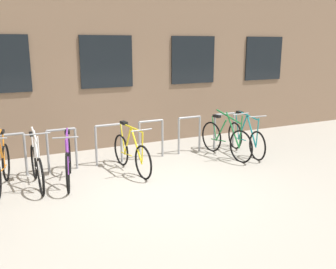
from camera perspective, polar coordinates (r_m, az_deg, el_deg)
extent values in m
plane|color=#9E998E|center=(6.87, -0.69, -8.39)|extent=(42.00, 42.00, 0.00)
cube|color=#7A604C|center=(12.08, -13.41, 13.56)|extent=(28.00, 5.63, 5.28)
cube|color=black|center=(9.35, -9.27, 10.81)|extent=(1.30, 0.04, 1.25)
cube|color=black|center=(10.31, 3.84, 11.20)|extent=(1.30, 0.04, 1.25)
cube|color=black|center=(11.69, 14.30, 11.10)|extent=(1.30, 0.04, 1.25)
cylinder|color=gray|center=(7.97, -20.78, -2.86)|extent=(0.05, 0.05, 0.87)
cylinder|color=gray|center=(7.85, -23.11, -0.04)|extent=(0.57, 0.05, 0.05)
cylinder|color=gray|center=(8.01, -17.74, -2.53)|extent=(0.05, 0.05, 0.87)
cylinder|color=gray|center=(8.11, -13.75, -2.08)|extent=(0.05, 0.05, 0.87)
cylinder|color=gray|center=(7.95, -15.93, 0.70)|extent=(0.57, 0.05, 0.05)
cylinder|color=gray|center=(8.20, -10.83, -1.75)|extent=(0.05, 0.05, 0.87)
cylinder|color=gray|center=(8.36, -7.06, -1.31)|extent=(0.05, 0.05, 0.87)
cylinder|color=gray|center=(8.18, -9.04, 1.41)|extent=(0.57, 0.05, 0.05)
cylinder|color=gray|center=(8.51, -4.33, -0.99)|extent=(0.05, 0.05, 0.87)
cylinder|color=gray|center=(8.73, -0.85, -0.58)|extent=(0.05, 0.05, 0.87)
cylinder|color=gray|center=(8.51, -2.60, 2.05)|extent=(0.57, 0.05, 0.05)
cylinder|color=gray|center=(8.91, 1.64, -0.28)|extent=(0.05, 0.05, 0.87)
cylinder|color=gray|center=(9.18, 4.81, 0.09)|extent=(0.05, 0.05, 0.87)
cylinder|color=gray|center=(8.95, 3.29, 2.61)|extent=(0.57, 0.05, 0.05)
cylinder|color=gray|center=(9.41, 7.05, 0.36)|extent=(0.05, 0.05, 0.87)
cylinder|color=gray|center=(9.72, 9.88, 0.70)|extent=(0.05, 0.05, 0.87)
cylinder|color=gray|center=(9.47, 8.58, 3.09)|extent=(0.57, 0.05, 0.05)
torus|color=black|center=(7.95, -14.74, -3.07)|extent=(0.21, 0.74, 0.75)
torus|color=black|center=(6.90, -14.95, -5.62)|extent=(0.21, 0.74, 0.75)
cylinder|color=#722D99|center=(7.11, -15.02, -2.76)|extent=(0.15, 0.52, 0.67)
cylinder|color=#722D99|center=(7.54, -14.91, -2.20)|extent=(0.12, 0.40, 0.58)
cylinder|color=#722D99|center=(7.22, -15.12, -0.23)|extent=(0.23, 0.86, 0.13)
cylinder|color=#722D99|center=(7.69, -14.78, -3.83)|extent=(0.15, 0.54, 0.08)
cylinder|color=#722D99|center=(7.79, -14.87, -1.47)|extent=(0.07, 0.20, 0.51)
cylinder|color=#722D99|center=(6.84, -15.10, -3.18)|extent=(0.04, 0.08, 0.60)
cube|color=black|center=(7.64, -15.01, 0.40)|extent=(0.14, 0.22, 0.06)
cylinder|color=gray|center=(6.78, -15.26, -0.44)|extent=(0.43, 0.12, 0.03)
torus|color=black|center=(8.24, -7.11, -2.35)|extent=(0.10, 0.69, 0.69)
torus|color=black|center=(7.34, -3.78, -4.25)|extent=(0.10, 0.69, 0.69)
cylinder|color=yellow|center=(7.51, -4.81, -1.65)|extent=(0.08, 0.50, 0.68)
cylinder|color=yellow|center=(7.86, -6.12, -0.99)|extent=(0.07, 0.37, 0.67)
cylinder|color=yellow|center=(7.58, -5.43, 1.02)|extent=(0.11, 0.80, 0.04)
cylinder|color=yellow|center=(8.02, -6.34, -2.95)|extent=(0.07, 0.52, 0.07)
cylinder|color=yellow|center=(8.08, -6.91, -0.43)|extent=(0.04, 0.20, 0.61)
cylinder|color=yellow|center=(7.28, -3.90, -1.93)|extent=(0.03, 0.08, 0.61)
cube|color=black|center=(7.92, -6.70, 1.77)|extent=(0.12, 0.21, 0.06)
cylinder|color=gray|center=(7.22, -4.04, 0.67)|extent=(0.44, 0.07, 0.03)
torus|color=black|center=(7.92, -23.34, -3.89)|extent=(0.18, 0.72, 0.73)
cylinder|color=orange|center=(7.52, -23.91, -2.61)|extent=(0.11, 0.37, 0.68)
cylinder|color=orange|center=(7.68, -23.59, -4.63)|extent=(0.12, 0.51, 0.08)
cylinder|color=orange|center=(7.75, -23.64, -1.92)|extent=(0.06, 0.20, 0.62)
cube|color=black|center=(7.59, -23.98, 0.36)|extent=(0.14, 0.22, 0.06)
torus|color=black|center=(9.27, 6.60, -0.34)|extent=(0.11, 0.74, 0.74)
torus|color=black|center=(8.49, 10.99, -1.80)|extent=(0.11, 0.74, 0.74)
cylinder|color=#1E7238|center=(8.62, 9.79, 0.69)|extent=(0.08, 0.51, 0.77)
cylinder|color=#1E7238|center=(8.95, 8.03, 0.62)|extent=(0.07, 0.38, 0.58)
cylinder|color=#1E7238|center=(8.69, 9.11, 2.72)|extent=(0.11, 0.84, 0.22)
cylinder|color=#1E7238|center=(9.08, 7.62, -0.85)|extent=(0.07, 0.53, 0.08)
cylinder|color=#1E7238|center=(9.14, 6.99, 1.10)|extent=(0.04, 0.20, 0.52)
cylinder|color=#1E7238|center=(8.43, 10.98, 0.52)|extent=(0.04, 0.08, 0.70)
cube|color=black|center=(9.02, 7.39, 2.77)|extent=(0.12, 0.21, 0.06)
cylinder|color=gray|center=(8.37, 10.98, 3.07)|extent=(0.44, 0.07, 0.03)
torus|color=black|center=(9.61, 10.11, -0.16)|extent=(0.12, 0.68, 0.68)
torus|color=black|center=(8.75, 13.38, -1.69)|extent=(0.12, 0.68, 0.68)
cylinder|color=teal|center=(8.91, 12.52, 0.59)|extent=(0.10, 0.50, 0.71)
cylinder|color=teal|center=(9.25, 11.22, 0.98)|extent=(0.08, 0.37, 0.66)
cylinder|color=teal|center=(8.99, 12.06, 2.81)|extent=(0.14, 0.81, 0.08)
cylinder|color=teal|center=(9.40, 10.87, -0.66)|extent=(0.09, 0.52, 0.07)
cylinder|color=teal|center=(9.47, 10.45, 1.45)|extent=(0.05, 0.20, 0.60)
cylinder|color=teal|center=(8.69, 13.41, 0.38)|extent=(0.04, 0.08, 0.64)
cube|color=black|center=(9.33, 10.80, 3.29)|extent=(0.12, 0.21, 0.06)
cylinder|color=gray|center=(8.64, 13.44, 2.67)|extent=(0.44, 0.08, 0.03)
torus|color=black|center=(7.83, -19.66, -3.92)|extent=(0.04, 0.68, 0.68)
torus|color=black|center=(6.93, -18.71, -6.10)|extent=(0.04, 0.68, 0.68)
cylinder|color=silver|center=(7.08, -19.21, -2.84)|extent=(0.04, 0.46, 0.79)
cylinder|color=silver|center=(7.44, -19.52, -2.70)|extent=(0.04, 0.33, 0.64)
cylinder|color=silver|center=(7.14, -19.55, -0.15)|extent=(0.04, 0.73, 0.19)
cylinder|color=silver|center=(7.61, -19.43, -4.59)|extent=(0.02, 0.48, 0.07)
cylinder|color=silver|center=(7.67, -19.75, -2.07)|extent=(0.02, 0.20, 0.58)
cylinder|color=silver|center=(6.84, -18.97, -3.17)|extent=(0.03, 0.08, 0.73)
cube|color=black|center=(7.50, -19.86, 0.09)|extent=(0.10, 0.20, 0.06)
cylinder|color=gray|center=(6.77, -19.25, 0.08)|extent=(0.44, 0.03, 0.03)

